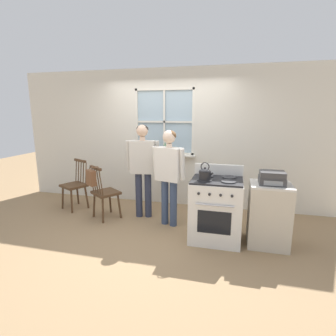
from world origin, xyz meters
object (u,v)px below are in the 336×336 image
Objects in this scene: side_counter at (269,215)px; kettle at (205,174)px; stereo at (272,178)px; chair_by_window at (105,193)px; handbag at (91,177)px; chair_near_wall at (75,186)px; person_teen_center at (169,169)px; stove at (216,209)px; potted_plant at (165,151)px; person_elderly_left at (143,162)px.

kettle is at bearing -171.08° from side_counter.
kettle reaches higher than stereo.
stereo is at bearing -151.75° from chair_by_window.
side_counter is at bearing -2.41° from handbag.
stereo is (3.50, -0.63, 0.53)m from chair_near_wall.
person_teen_center is at bearing 167.62° from stereo.
kettle is 0.80× the size of handbag.
handbag is at bearing 176.49° from stove.
chair_by_window is 0.61× the size of person_teen_center.
stereo is at bearing -2.83° from handbag.
handbag is at bearing 90.00° from chair_by_window.
person_teen_center is 6.42× the size of kettle.
stereo is at bearing -35.24° from potted_plant.
kettle is (1.16, -0.69, 0.01)m from person_elderly_left.
stereo is (0.00, -0.02, 0.54)m from side_counter.
kettle is at bearing -158.83° from chair_by_window.
person_teen_center is 6.25× the size of potted_plant.
stereo is at bearing 16.60° from chair_near_wall.
kettle is 1.73m from potted_plant.
kettle is at bearing -56.13° from potted_plant.
person_teen_center is (1.97, -0.30, 0.51)m from chair_near_wall.
potted_plant is at bearing 144.76° from stereo.
stove is (2.77, -0.62, 0.01)m from chair_near_wall.
potted_plant reaches higher than handbag.
side_counter is (2.83, -0.12, -0.34)m from handbag.
handbag is at bearing 172.35° from kettle.
chair_by_window and chair_near_wall have the same top height.
chair_near_wall is at bearing 163.83° from kettle.
person_elderly_left reaches higher than handbag.
kettle reaches higher than stove.
potted_plant is at bearing 64.80° from person_elderly_left.
stove is (1.33, -0.55, -0.54)m from person_elderly_left.
person_elderly_left is 5.40× the size of handbag.
side_counter is at bearing -34.81° from potted_plant.
person_teen_center is 0.78m from kettle.
stove is 4.27× the size of potted_plant.
side_counter is (0.73, 0.01, -0.02)m from stove.
chair_by_window is 0.40m from handbag.
person_teen_center is 1.56m from stereo.
handbag is at bearing -9.67° from chair_near_wall.
chair_by_window is at bearing 6.23° from chair_near_wall.
stereo is at bearing 3.83° from person_teen_center.
chair_by_window is 2.77m from stereo.
chair_near_wall is 3.60m from stereo.
chair_near_wall is 1.89m from potted_plant.
chair_by_window is 0.58× the size of person_elderly_left.
stereo is (1.86, -1.31, -0.12)m from potted_plant.
person_teen_center is 1.33m from handbag.
side_counter is (1.53, -0.31, -0.52)m from person_teen_center.
kettle is at bearing -172.38° from stereo.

